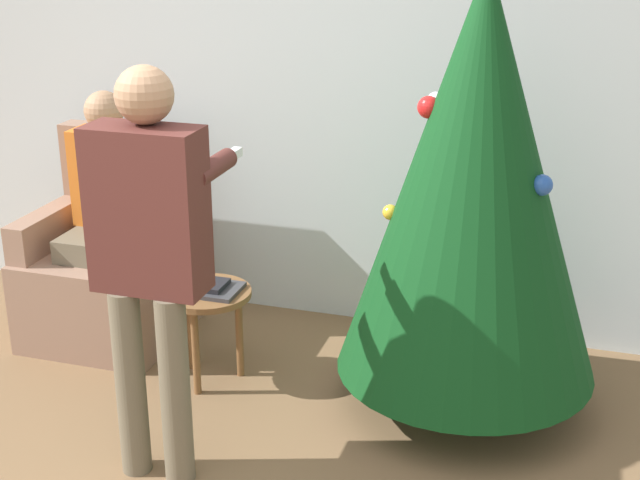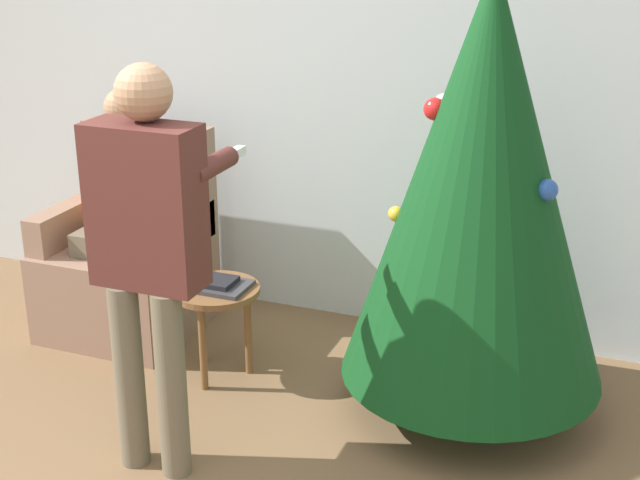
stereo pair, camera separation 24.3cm
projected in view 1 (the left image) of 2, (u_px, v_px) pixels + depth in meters
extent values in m
cube|color=silver|center=(283.00, 71.00, 4.66)|extent=(8.00, 0.06, 2.70)
cylinder|color=brown|center=(462.00, 385.00, 4.10)|extent=(0.10, 0.10, 0.19)
cone|color=#0F4219|center=(475.00, 178.00, 3.75)|extent=(1.16, 1.16, 1.79)
sphere|color=red|center=(429.00, 107.00, 3.68)|extent=(0.09, 0.09, 0.09)
sphere|color=#2856B2|center=(542.00, 185.00, 3.58)|extent=(0.09, 0.09, 0.09)
sphere|color=gold|center=(390.00, 212.00, 3.86)|extent=(0.07, 0.07, 0.07)
sphere|color=white|center=(436.00, 101.00, 3.76)|extent=(0.08, 0.08, 0.08)
cube|color=#93705B|center=(110.00, 293.00, 4.72)|extent=(0.75, 0.74, 0.48)
cube|color=#93705B|center=(130.00, 180.00, 4.80)|extent=(0.75, 0.14, 0.59)
cube|color=#93705B|center=(52.00, 227.00, 4.69)|extent=(0.12, 0.67, 0.20)
cube|color=#93705B|center=(159.00, 239.00, 4.52)|extent=(0.12, 0.67, 0.20)
cylinder|color=#6B604C|center=(73.00, 305.00, 4.57)|extent=(0.11, 0.11, 0.48)
cylinder|color=#6B604C|center=(107.00, 310.00, 4.51)|extent=(0.11, 0.11, 0.48)
cube|color=#6B604C|center=(100.00, 243.00, 4.57)|extent=(0.32, 0.40, 0.12)
cube|color=orange|center=(110.00, 177.00, 4.60)|extent=(0.36, 0.20, 0.50)
sphere|color=tan|center=(104.00, 110.00, 4.47)|extent=(0.20, 0.20, 0.20)
cylinder|color=#6B604C|center=(131.00, 383.00, 3.51)|extent=(0.12, 0.12, 0.79)
cylinder|color=#6B604C|center=(175.00, 391.00, 3.45)|extent=(0.12, 0.12, 0.79)
cube|color=#562823|center=(147.00, 210.00, 3.29)|extent=(0.43, 0.20, 0.63)
sphere|color=tan|center=(144.00, 95.00, 3.17)|extent=(0.22, 0.22, 0.22)
cylinder|color=#562823|center=(126.00, 160.00, 3.46)|extent=(0.08, 0.30, 0.08)
cylinder|color=#562823|center=(212.00, 168.00, 3.36)|extent=(0.08, 0.30, 0.08)
cube|color=white|center=(232.00, 155.00, 3.53)|extent=(0.04, 0.14, 0.04)
cylinder|color=brown|center=(207.00, 293.00, 4.19)|extent=(0.42, 0.42, 0.03)
cylinder|color=brown|center=(196.00, 352.00, 4.14)|extent=(0.04, 0.04, 0.44)
cylinder|color=brown|center=(239.00, 335.00, 4.30)|extent=(0.04, 0.04, 0.44)
cylinder|color=brown|center=(191.00, 328.00, 4.37)|extent=(0.04, 0.04, 0.44)
cube|color=#38383D|center=(206.00, 288.00, 4.18)|extent=(0.32, 0.22, 0.02)
cube|color=black|center=(206.00, 284.00, 4.17)|extent=(0.19, 0.15, 0.02)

